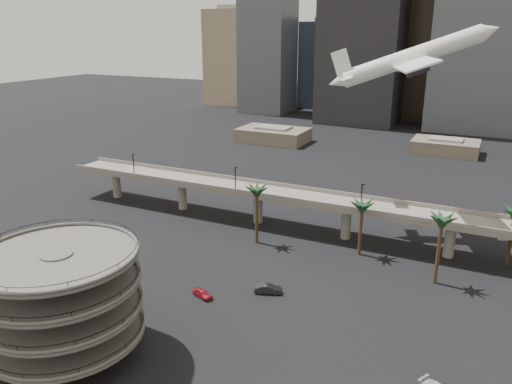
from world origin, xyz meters
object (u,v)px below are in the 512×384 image
at_px(car_b, 268,289).
at_px(overpass, 301,200).
at_px(parking_ramp, 62,295).
at_px(car_a, 203,293).
at_px(airborne_jet, 411,58).

bearing_deg(car_b, overpass, -9.85).
xyz_separation_m(parking_ramp, car_a, (8.71, 22.54, -9.11)).
distance_m(overpass, car_b, 31.27).
height_order(parking_ramp, car_b, parking_ramp).
distance_m(parking_ramp, airborne_jet, 83.94).
bearing_deg(airborne_jet, car_b, -129.08).
relative_size(parking_ramp, airborne_jet, 0.63).
relative_size(overpass, car_a, 30.57).
xyz_separation_m(airborne_jet, car_b, (-14.16, -42.61, -38.33)).
bearing_deg(car_a, airborne_jet, -5.75).
distance_m(airborne_jet, car_b, 59.04).
bearing_deg(car_a, overpass, 13.63).
bearing_deg(car_a, parking_ramp, 179.21).
relative_size(airborne_jet, car_b, 7.12).
height_order(parking_ramp, overpass, parking_ramp).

